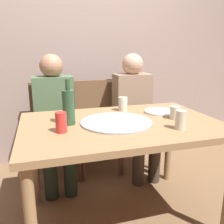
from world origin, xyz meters
TOP-DOWN VIEW (x-y plane):
  - ground_plane at (0.00, 0.00)m, footprint 8.00×8.00m
  - back_wall at (0.00, 1.21)m, footprint 6.00×0.10m
  - dining_table at (0.00, 0.00)m, footprint 1.32×0.89m
  - pizza_tray at (-0.04, -0.01)m, footprint 0.47×0.47m
  - wine_bottle at (-0.34, 0.05)m, footprint 0.08×0.08m
  - tumbler_near at (0.30, -0.24)m, footprint 0.06×0.06m
  - tumbler_far at (0.38, -0.03)m, footprint 0.07×0.07m
  - wine_glass at (0.11, 0.29)m, footprint 0.07×0.07m
  - soda_can at (-0.40, -0.09)m, footprint 0.07×0.07m
  - plate_stack at (0.36, 0.15)m, footprint 0.24×0.24m
  - chair_left at (-0.40, 0.84)m, footprint 0.44×0.44m
  - chair_middle at (0.02, 0.84)m, footprint 0.44×0.44m
  - chair_right at (0.38, 0.84)m, footprint 0.44×0.44m
  - guest_in_sweater at (-0.40, 0.69)m, footprint 0.36×0.56m
  - guest_in_beanie at (0.38, 0.69)m, footprint 0.36×0.56m

SIDE VIEW (x-z plane):
  - ground_plane at x=0.00m, z-range 0.00..0.00m
  - chair_left at x=-0.40m, z-range 0.06..0.96m
  - chair_middle at x=0.02m, z-range 0.06..0.96m
  - chair_right at x=0.38m, z-range 0.06..0.96m
  - guest_in_sweater at x=-0.40m, z-range 0.06..1.23m
  - guest_in_beanie at x=0.38m, z-range 0.06..1.23m
  - dining_table at x=0.00m, z-range 0.28..1.02m
  - pizza_tray at x=-0.04m, z-range 0.73..0.75m
  - plate_stack at x=0.36m, z-range 0.73..0.75m
  - tumbler_far at x=0.38m, z-range 0.73..0.82m
  - wine_glass at x=0.11m, z-range 0.73..0.84m
  - tumbler_near at x=0.30m, z-range 0.73..0.85m
  - soda_can at x=-0.40m, z-range 0.73..0.86m
  - wine_bottle at x=-0.34m, z-range 0.71..1.00m
  - back_wall at x=0.00m, z-range 0.00..2.60m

